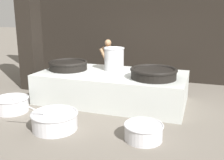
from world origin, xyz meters
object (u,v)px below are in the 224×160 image
at_px(giant_wok_near, 68,65).
at_px(prep_bowl_vegetables, 55,120).
at_px(stock_pot, 114,59).
at_px(cook, 108,61).
at_px(prep_bowl_meat, 144,131).
at_px(giant_wok_far, 154,73).
at_px(prep_bowl_extra, 12,104).

distance_m(giant_wok_near, prep_bowl_vegetables, 2.27).
bearing_deg(stock_pot, cook, 118.49).
height_order(giant_wok_near, cook, cook).
bearing_deg(prep_bowl_meat, giant_wok_far, 95.07).
xyz_separation_m(prep_bowl_vegetables, prep_bowl_meat, (1.81, 0.14, -0.03)).
bearing_deg(giant_wok_near, cook, 65.09).
bearing_deg(prep_bowl_vegetables, prep_bowl_extra, 160.82).
bearing_deg(stock_pot, giant_wok_near, -163.40).
distance_m(giant_wok_near, stock_pot, 1.28).
distance_m(giant_wok_far, prep_bowl_vegetables, 2.56).
bearing_deg(stock_pot, prep_bowl_extra, -136.43).
xyz_separation_m(giant_wok_near, prep_bowl_extra, (-0.75, -1.50, -0.72)).
relative_size(stock_pot, prep_bowl_vegetables, 0.59).
relative_size(stock_pot, prep_bowl_extra, 0.76).
distance_m(cook, prep_bowl_vegetables, 3.48).
relative_size(giant_wok_near, prep_bowl_vegetables, 1.02).
relative_size(cook, prep_bowl_extra, 1.84).
bearing_deg(cook, stock_pot, 105.94).
relative_size(giant_wok_near, giant_wok_far, 0.95).
distance_m(stock_pot, prep_bowl_meat, 2.78).
bearing_deg(giant_wok_near, stock_pot, 16.60).
xyz_separation_m(stock_pot, prep_bowl_meat, (1.35, -2.25, -0.93)).
xyz_separation_m(giant_wok_near, giant_wok_far, (2.41, -0.22, 0.00)).
relative_size(prep_bowl_vegetables, prep_bowl_extra, 1.28).
relative_size(stock_pot, cook, 0.41).
xyz_separation_m(giant_wok_far, prep_bowl_meat, (0.15, -1.66, -0.75)).
relative_size(cook, prep_bowl_vegetables, 1.43).
height_order(stock_pot, cook, cook).
height_order(giant_wok_near, prep_bowl_extra, giant_wok_near).
bearing_deg(prep_bowl_vegetables, giant_wok_near, 110.34).
bearing_deg(prep_bowl_extra, prep_bowl_meat, -6.54).
bearing_deg(cook, prep_bowl_vegetables, 79.10).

